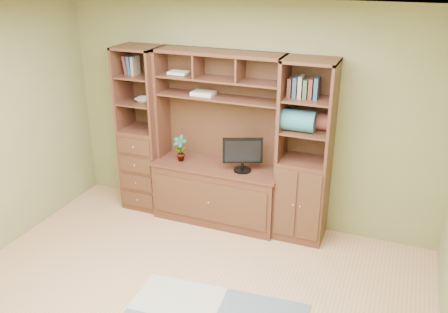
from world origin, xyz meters
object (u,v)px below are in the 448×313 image
at_px(center_hutch, 216,142).
at_px(right_tower, 305,153).
at_px(monitor, 243,148).
at_px(left_tower, 143,130).

relative_size(center_hutch, right_tower, 1.00).
height_order(center_hutch, monitor, center_hutch).
height_order(left_tower, monitor, left_tower).
distance_m(center_hutch, right_tower, 1.03).
xyz_separation_m(center_hutch, monitor, (0.33, -0.03, -0.02)).
height_order(right_tower, monitor, right_tower).
relative_size(left_tower, monitor, 3.71).
bearing_deg(monitor, left_tower, 154.57).
bearing_deg(center_hutch, monitor, -5.97).
bearing_deg(center_hutch, right_tower, 2.23).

